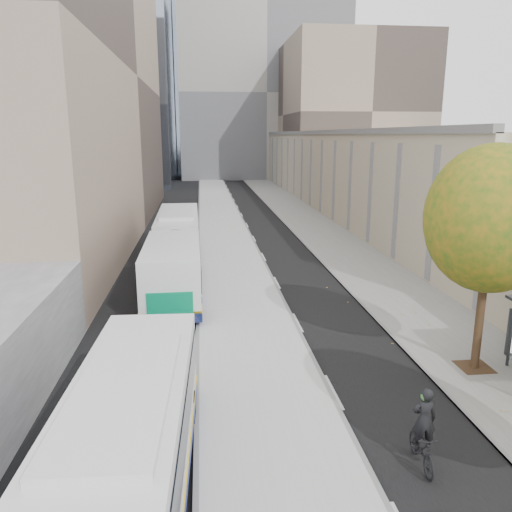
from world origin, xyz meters
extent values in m
cube|color=#AAAAAA|center=(-3.88, 35.00, 0.07)|extent=(4.25, 150.00, 0.15)
cube|color=slate|center=(4.12, 35.00, 0.04)|extent=(4.75, 150.00, 0.08)
cube|color=gray|center=(15.50, 64.00, 4.00)|extent=(18.00, 92.00, 8.00)
cube|color=gray|center=(6.00, 96.00, 15.00)|extent=(30.00, 18.00, 30.00)
cylinder|color=#331C15|center=(3.60, 13.00, 1.70)|extent=(0.28, 0.28, 3.24)
sphere|color=#1C5614|center=(3.60, 13.00, 5.26)|extent=(4.20, 4.20, 4.20)
cube|color=silver|center=(-7.14, 26.44, 1.48)|extent=(2.80, 17.78, 2.96)
cube|color=black|center=(-7.14, 26.44, 2.02)|extent=(2.85, 17.07, 1.03)
cube|color=#03764C|center=(-7.14, 17.60, 1.13)|extent=(1.87, 0.09, 1.14)
imported|color=black|center=(-0.47, 8.24, 0.49)|extent=(0.58, 1.66, 0.98)
imported|color=black|center=(-0.47, 8.24, 1.26)|extent=(0.63, 0.44, 1.65)
sphere|color=#3B7C34|center=(-0.47, 8.24, 1.88)|extent=(0.25, 0.25, 0.25)
imported|color=#BDBDBD|center=(-7.75, 41.03, 0.71)|extent=(2.81, 4.47, 1.42)
camera|label=1|loc=(-5.64, -1.92, 7.90)|focal=35.00mm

